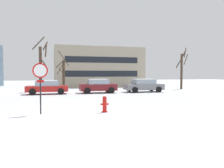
{
  "coord_description": "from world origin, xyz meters",
  "views": [
    {
      "loc": [
        -1.0,
        -13.96,
        2.04
      ],
      "look_at": [
        4.35,
        5.68,
        1.13
      ],
      "focal_mm": 35.74,
      "sensor_mm": 36.0,
      "label": 1
    }
  ],
  "objects_px": {
    "parked_car_red": "(47,87)",
    "parked_car_gray": "(144,85)",
    "fire_hydrant": "(105,104)",
    "parked_car_maroon": "(98,86)",
    "stop_sign": "(40,78)"
  },
  "relations": [
    {
      "from": "parked_car_red",
      "to": "parked_car_gray",
      "type": "height_order",
      "value": "parked_car_gray"
    },
    {
      "from": "parked_car_red",
      "to": "fire_hydrant",
      "type": "bearing_deg",
      "value": -75.28
    },
    {
      "from": "fire_hydrant",
      "to": "parked_car_red",
      "type": "distance_m",
      "value": 12.44
    },
    {
      "from": "parked_car_gray",
      "to": "parked_car_maroon",
      "type": "bearing_deg",
      "value": 178.27
    },
    {
      "from": "stop_sign",
      "to": "parked_car_red",
      "type": "distance_m",
      "value": 11.71
    },
    {
      "from": "stop_sign",
      "to": "fire_hydrant",
      "type": "distance_m",
      "value": 3.57
    },
    {
      "from": "stop_sign",
      "to": "parked_car_gray",
      "type": "xyz_separation_m",
      "value": [
        10.67,
        11.56,
        -1.07
      ]
    },
    {
      "from": "stop_sign",
      "to": "parked_car_maroon",
      "type": "height_order",
      "value": "stop_sign"
    },
    {
      "from": "stop_sign",
      "to": "parked_car_gray",
      "type": "height_order",
      "value": "stop_sign"
    },
    {
      "from": "parked_car_maroon",
      "to": "parked_car_gray",
      "type": "distance_m",
      "value": 5.28
    },
    {
      "from": "stop_sign",
      "to": "parked_car_maroon",
      "type": "xyz_separation_m",
      "value": [
        5.39,
        11.72,
        -1.06
      ]
    },
    {
      "from": "stop_sign",
      "to": "parked_car_gray",
      "type": "distance_m",
      "value": 15.77
    },
    {
      "from": "fire_hydrant",
      "to": "parked_car_maroon",
      "type": "distance_m",
      "value": 12.27
    },
    {
      "from": "fire_hydrant",
      "to": "parked_car_red",
      "type": "height_order",
      "value": "parked_car_red"
    },
    {
      "from": "stop_sign",
      "to": "parked_car_gray",
      "type": "bearing_deg",
      "value": 47.3
    }
  ]
}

